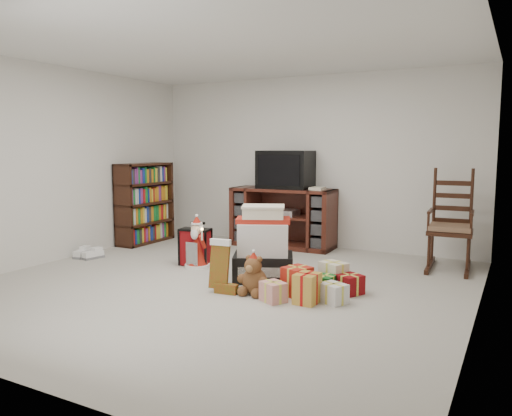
{
  "coord_description": "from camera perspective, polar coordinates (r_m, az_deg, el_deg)",
  "views": [
    {
      "loc": [
        2.79,
        -4.41,
        1.47
      ],
      "look_at": [
        0.11,
        0.6,
        0.77
      ],
      "focal_mm": 35.0,
      "sensor_mm": 36.0,
      "label": 1
    }
  ],
  "objects": [
    {
      "name": "crt_television",
      "position": [
        7.29,
        3.4,
        4.41
      ],
      "size": [
        0.77,
        0.57,
        0.55
      ],
      "rotation": [
        0.0,
        0.0,
        0.05
      ],
      "color": "black",
      "rests_on": "tv_stand"
    },
    {
      "name": "gift_pile",
      "position": [
        5.52,
        0.84,
        -4.64
      ],
      "size": [
        0.78,
        0.7,
        0.81
      ],
      "rotation": [
        0.0,
        0.0,
        0.43
      ],
      "color": "black",
      "rests_on": "floor"
    },
    {
      "name": "tv_stand",
      "position": [
        7.36,
        3.08,
        -1.09
      ],
      "size": [
        1.53,
        0.58,
        0.87
      ],
      "rotation": [
        0.0,
        0.0,
        0.03
      ],
      "color": "#481B14",
      "rests_on": "floor"
    },
    {
      "name": "red_suitcase",
      "position": [
        6.25,
        -6.94,
        -4.44
      ],
      "size": [
        0.38,
        0.25,
        0.54
      ],
      "rotation": [
        0.0,
        0.0,
        0.18
      ],
      "color": "maroon",
      "rests_on": "floor"
    },
    {
      "name": "santa_figurine",
      "position": [
        5.67,
        2.52,
        -5.69
      ],
      "size": [
        0.28,
        0.27,
        0.58
      ],
      "color": "#A31E11",
      "rests_on": "floor"
    },
    {
      "name": "mrs_claus_figurine",
      "position": [
        6.15,
        -6.75,
        -4.52
      ],
      "size": [
        0.31,
        0.3,
        0.64
      ],
      "color": "#A31E11",
      "rests_on": "floor"
    },
    {
      "name": "rocking_chair",
      "position": [
        6.48,
        21.35,
        -2.71
      ],
      "size": [
        0.55,
        0.86,
        1.26
      ],
      "rotation": [
        0.0,
        0.0,
        0.06
      ],
      "color": "black",
      "rests_on": "floor"
    },
    {
      "name": "gift_cluster",
      "position": [
        5.01,
        6.89,
        -8.74
      ],
      "size": [
        0.68,
        0.99,
        0.23
      ],
      "color": "#A92013",
      "rests_on": "floor"
    },
    {
      "name": "teddy_bear",
      "position": [
        5.03,
        -0.21,
        -7.95
      ],
      "size": [
        0.26,
        0.23,
        0.39
      ],
      "color": "brown",
      "rests_on": "floor"
    },
    {
      "name": "room",
      "position": [
        5.22,
        -4.19,
        4.55
      ],
      "size": [
        5.01,
        5.01,
        2.51
      ],
      "color": "beige",
      "rests_on": "ground"
    },
    {
      "name": "sneaker_pair",
      "position": [
        7.03,
        -18.69,
        -5.02
      ],
      "size": [
        0.36,
        0.3,
        0.1
      ],
      "rotation": [
        0.0,
        0.0,
        0.07
      ],
      "color": "white",
      "rests_on": "floor"
    },
    {
      "name": "bookshelf",
      "position": [
        7.84,
        -12.58,
        0.39
      ],
      "size": [
        0.33,
        1.0,
        1.22
      ],
      "color": "black",
      "rests_on": "floor"
    },
    {
      "name": "stocking",
      "position": [
        5.11,
        -4.19,
        -6.55
      ],
      "size": [
        0.27,
        0.14,
        0.55
      ],
      "primitive_type": null,
      "rotation": [
        0.0,
        0.0,
        0.1
      ],
      "color": "#0D7A13",
      "rests_on": "floor"
    }
  ]
}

